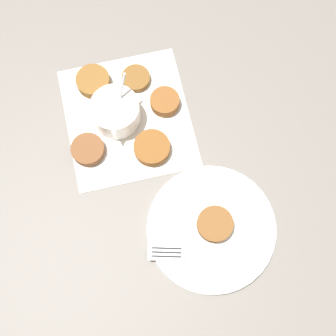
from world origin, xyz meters
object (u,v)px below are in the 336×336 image
Objects in this scene: sauce_bowl at (116,115)px; fork at (186,253)px; serving_plate at (211,228)px; fritter_on_plate at (215,224)px.

fork is at bearing 25.14° from sauce_bowl.
fork is (0.27, 0.12, -0.01)m from sauce_bowl.
serving_plate is 1.34× the size of fork.
sauce_bowl is at bearing -141.80° from serving_plate.
fritter_on_plate is 0.37× the size of fork.
sauce_bowl reaches higher than serving_plate.
serving_plate is 0.02m from fritter_on_plate.
fritter_on_plate is at bearing 132.81° from serving_plate.
fork is (0.05, -0.05, -0.01)m from fritter_on_plate.
sauce_bowl is 0.28m from serving_plate.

